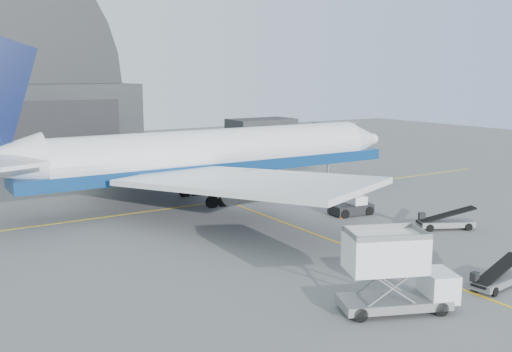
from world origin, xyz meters
TOP-DOWN VIEW (x-y plane):
  - ground at (0.00, 0.00)m, footprint 200.00×200.00m
  - taxi_lines at (0.00, 12.67)m, footprint 80.00×42.12m
  - distant_bldg_a at (38.00, 72.00)m, footprint 14.00×8.00m
  - distant_bldg_b at (55.00, 68.00)m, footprint 8.00×6.00m
  - airliner at (-2.16, 21.28)m, footprint 50.31×48.78m
  - catering_truck at (-6.18, -10.28)m, footprint 6.97×4.75m
  - pushback_tug at (7.39, 8.36)m, footprint 4.22×2.77m
  - belt_loader_a at (2.09, -11.13)m, footprint 4.71×2.07m
  - belt_loader_b at (10.70, 0.01)m, footprint 5.02×3.59m
  - traffic_cone at (5.48, 7.71)m, footprint 0.41×0.41m

SIDE VIEW (x-z plane):
  - ground at x=0.00m, z-range 0.00..0.00m
  - distant_bldg_a at x=38.00m, z-range -2.00..2.00m
  - distant_bldg_b at x=55.00m, z-range -1.40..1.40m
  - taxi_lines at x=0.00m, z-range 0.00..0.02m
  - traffic_cone at x=5.48m, z-range -0.02..0.58m
  - belt_loader_a at x=2.09m, z-range -0.34..1.43m
  - belt_loader_b at x=10.70m, z-range -0.37..1.57m
  - pushback_tug at x=7.39m, z-range -0.23..1.61m
  - catering_truck at x=-6.18m, z-range 0.03..4.53m
  - airliner at x=-2.16m, z-range -3.89..13.77m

